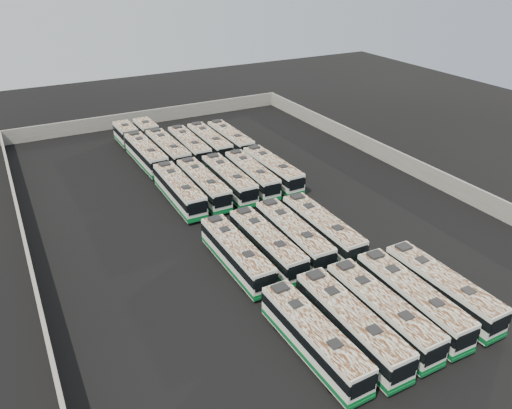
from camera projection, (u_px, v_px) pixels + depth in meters
name	position (u px, v px, depth m)	size (l,w,h in m)	color
ground	(258.00, 218.00, 52.72)	(140.00, 140.00, 0.00)	black
perimeter_wall	(258.00, 208.00, 52.21)	(45.20, 73.20, 2.20)	slate
bus_front_far_left	(313.00, 337.00, 34.37)	(2.45, 10.63, 2.98)	silver
bus_front_left	(350.00, 324.00, 35.51)	(2.35, 10.97, 3.09)	silver
bus_front_center	(381.00, 311.00, 36.80)	(2.33, 10.80, 3.04)	silver
bus_front_right	(411.00, 299.00, 38.07)	(2.57, 10.90, 3.05)	silver
bus_front_far_right	(441.00, 288.00, 39.32)	(2.39, 10.73, 3.01)	silver
bus_midfront_far_left	(236.00, 254.00, 43.75)	(2.30, 10.61, 2.98)	silver
bus_midfront_left	(267.00, 244.00, 45.14)	(2.35, 10.69, 3.00)	silver
bus_midfront_center	(293.00, 235.00, 46.44)	(2.54, 10.96, 3.07)	silver
bus_midfront_right	(322.00, 229.00, 47.51)	(2.47, 11.05, 3.10)	silver
bus_midback_far_left	(179.00, 190.00, 55.07)	(2.39, 11.06, 3.11)	silver
bus_midback_left	(203.00, 184.00, 56.43)	(2.30, 10.82, 3.05)	silver
bus_midback_center	(229.00, 179.00, 57.64)	(2.39, 10.83, 3.04)	silver
bus_midback_right	(252.00, 175.00, 58.93)	(2.53, 10.67, 2.99)	silver
bus_midback_far_right	(272.00, 170.00, 60.15)	(2.48, 10.90, 3.06)	silver
bus_back_far_left	(139.00, 147.00, 66.95)	(2.72, 17.15, 3.10)	silver
bus_back_left	(160.00, 143.00, 68.16)	(2.67, 17.18, 3.11)	silver
bus_back_center	(189.00, 146.00, 67.23)	(2.49, 10.90, 3.06)	silver
bus_back_right	(209.00, 142.00, 68.51)	(2.41, 10.92, 3.07)	silver
bus_back_far_right	(230.00, 139.00, 69.64)	(2.29, 10.74, 3.02)	silver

